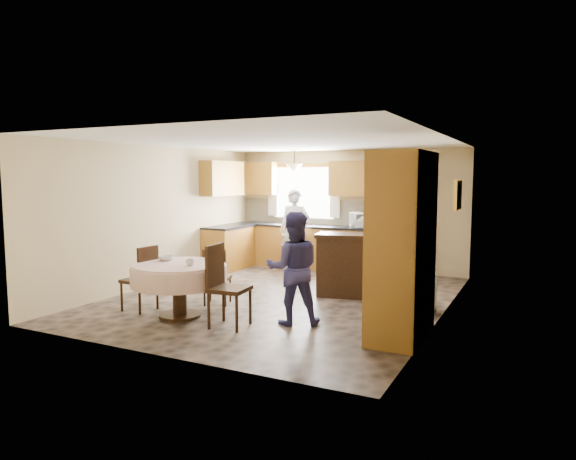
% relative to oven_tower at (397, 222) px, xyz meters
% --- Properties ---
extents(floor, '(5.00, 6.00, 0.01)m').
position_rel_oven_tower_xyz_m(floor, '(-1.15, -2.69, -1.06)').
color(floor, brown).
rests_on(floor, ground).
extents(ceiling, '(5.00, 6.00, 0.01)m').
position_rel_oven_tower_xyz_m(ceiling, '(-1.15, -2.69, 1.44)').
color(ceiling, white).
rests_on(ceiling, wall_back).
extents(wall_back, '(5.00, 0.02, 2.50)m').
position_rel_oven_tower_xyz_m(wall_back, '(-1.15, 0.31, 0.19)').
color(wall_back, tan).
rests_on(wall_back, floor).
extents(wall_front, '(5.00, 0.02, 2.50)m').
position_rel_oven_tower_xyz_m(wall_front, '(-1.15, -5.69, 0.19)').
color(wall_front, tan).
rests_on(wall_front, floor).
extents(wall_left, '(0.02, 6.00, 2.50)m').
position_rel_oven_tower_xyz_m(wall_left, '(-3.65, -2.69, 0.19)').
color(wall_left, tan).
rests_on(wall_left, floor).
extents(wall_right, '(0.02, 6.00, 2.50)m').
position_rel_oven_tower_xyz_m(wall_right, '(1.35, -2.69, 0.19)').
color(wall_right, tan).
rests_on(wall_right, floor).
extents(window, '(1.40, 0.03, 1.10)m').
position_rel_oven_tower_xyz_m(window, '(-2.15, 0.29, 0.54)').
color(window, white).
rests_on(window, wall_back).
extents(curtain_left, '(0.22, 0.02, 1.15)m').
position_rel_oven_tower_xyz_m(curtain_left, '(-2.90, 0.24, 0.59)').
color(curtain_left, white).
rests_on(curtain_left, wall_back).
extents(curtain_right, '(0.22, 0.02, 1.15)m').
position_rel_oven_tower_xyz_m(curtain_right, '(-1.40, 0.24, 0.59)').
color(curtain_right, white).
rests_on(curtain_right, wall_back).
extents(base_cab_back, '(3.30, 0.60, 0.88)m').
position_rel_oven_tower_xyz_m(base_cab_back, '(-2.00, 0.01, -0.62)').
color(base_cab_back, '#B67D30').
rests_on(base_cab_back, floor).
extents(counter_back, '(3.30, 0.64, 0.04)m').
position_rel_oven_tower_xyz_m(counter_back, '(-2.00, 0.01, -0.16)').
color(counter_back, black).
rests_on(counter_back, base_cab_back).
extents(base_cab_left, '(0.60, 1.20, 0.88)m').
position_rel_oven_tower_xyz_m(base_cab_left, '(-3.35, -0.89, -0.62)').
color(base_cab_left, '#B67D30').
rests_on(base_cab_left, floor).
extents(counter_left, '(0.64, 1.20, 0.04)m').
position_rel_oven_tower_xyz_m(counter_left, '(-3.35, -0.89, -0.16)').
color(counter_left, black).
rests_on(counter_left, base_cab_left).
extents(backsplash, '(3.30, 0.02, 0.55)m').
position_rel_oven_tower_xyz_m(backsplash, '(-2.00, 0.30, 0.12)').
color(backsplash, '#C3B48A').
rests_on(backsplash, wall_back).
extents(wall_cab_left, '(0.85, 0.33, 0.72)m').
position_rel_oven_tower_xyz_m(wall_cab_left, '(-3.20, 0.15, 0.85)').
color(wall_cab_left, '#BC842F').
rests_on(wall_cab_left, wall_back).
extents(wall_cab_right, '(0.90, 0.33, 0.72)m').
position_rel_oven_tower_xyz_m(wall_cab_right, '(-1.00, 0.15, 0.85)').
color(wall_cab_right, '#BC842F').
rests_on(wall_cab_right, wall_back).
extents(wall_cab_side, '(0.33, 1.20, 0.72)m').
position_rel_oven_tower_xyz_m(wall_cab_side, '(-3.48, -0.89, 0.85)').
color(wall_cab_side, '#BC842F').
rests_on(wall_cab_side, wall_left).
extents(oven_tower, '(0.66, 0.62, 2.12)m').
position_rel_oven_tower_xyz_m(oven_tower, '(0.00, 0.00, 0.00)').
color(oven_tower, '#B67D30').
rests_on(oven_tower, floor).
extents(oven_upper, '(0.56, 0.01, 0.45)m').
position_rel_oven_tower_xyz_m(oven_upper, '(0.00, -0.31, 0.19)').
color(oven_upper, black).
rests_on(oven_upper, oven_tower).
extents(oven_lower, '(0.56, 0.01, 0.45)m').
position_rel_oven_tower_xyz_m(oven_lower, '(0.00, -0.31, -0.31)').
color(oven_lower, black).
rests_on(oven_lower, oven_tower).
extents(pendant, '(0.36, 0.36, 0.18)m').
position_rel_oven_tower_xyz_m(pendant, '(-2.15, -0.19, 1.06)').
color(pendant, beige).
rests_on(pendant, ceiling).
extents(sideboard, '(1.43, 0.82, 0.96)m').
position_rel_oven_tower_xyz_m(sideboard, '(-0.09, -2.07, -0.58)').
color(sideboard, '#311E0D').
rests_on(sideboard, floor).
extents(space_heater, '(0.40, 0.29, 0.54)m').
position_rel_oven_tower_xyz_m(space_heater, '(1.05, -2.62, -0.79)').
color(space_heater, black).
rests_on(space_heater, floor).
extents(cupboard, '(0.59, 1.18, 2.25)m').
position_rel_oven_tower_xyz_m(cupboard, '(1.07, -3.88, 0.06)').
color(cupboard, '#B67D30').
rests_on(cupboard, floor).
extents(dining_table, '(1.32, 1.32, 0.75)m').
position_rel_oven_tower_xyz_m(dining_table, '(-1.92, -4.33, -0.48)').
color(dining_table, '#311E0D').
rests_on(dining_table, floor).
extents(chair_left, '(0.43, 0.43, 0.96)m').
position_rel_oven_tower_xyz_m(chair_left, '(-2.59, -4.32, -0.53)').
color(chair_left, '#311E0D').
rests_on(chair_left, floor).
extents(chair_back, '(0.48, 0.48, 0.87)m').
position_rel_oven_tower_xyz_m(chair_back, '(-1.83, -3.56, -0.58)').
color(chair_back, '#311E0D').
rests_on(chair_back, floor).
extents(chair_right, '(0.51, 0.51, 1.08)m').
position_rel_oven_tower_xyz_m(chair_right, '(-1.12, -4.43, -0.47)').
color(chair_right, '#311E0D').
rests_on(chair_right, floor).
extents(framed_picture, '(0.06, 0.57, 0.47)m').
position_rel_oven_tower_xyz_m(framed_picture, '(1.32, -1.28, 0.60)').
color(framed_picture, gold).
rests_on(framed_picture, wall_right).
extents(microwave, '(0.63, 0.49, 0.31)m').
position_rel_oven_tower_xyz_m(microwave, '(-0.63, -0.04, 0.02)').
color(microwave, silver).
rests_on(microwave, counter_back).
extents(person_sink, '(0.70, 0.55, 1.69)m').
position_rel_oven_tower_xyz_m(person_sink, '(-1.97, -0.54, -0.21)').
color(person_sink, silver).
rests_on(person_sink, floor).
extents(person_dining, '(0.91, 0.85, 1.50)m').
position_rel_oven_tower_xyz_m(person_dining, '(-0.35, -3.94, -0.31)').
color(person_dining, navy).
rests_on(person_dining, floor).
extents(bowl_sideboard, '(0.23, 0.23, 0.05)m').
position_rel_oven_tower_xyz_m(bowl_sideboard, '(-0.52, -2.07, -0.07)').
color(bowl_sideboard, '#B2B2B2').
rests_on(bowl_sideboard, sideboard).
extents(bottle_sideboard, '(0.15, 0.15, 0.30)m').
position_rel_oven_tower_xyz_m(bottle_sideboard, '(0.33, -2.07, 0.05)').
color(bottle_sideboard, silver).
rests_on(bottle_sideboard, sideboard).
extents(cup_table, '(0.15, 0.15, 0.09)m').
position_rel_oven_tower_xyz_m(cup_table, '(-1.68, -4.40, -0.26)').
color(cup_table, '#B2B2B2').
rests_on(cup_table, dining_table).
extents(bowl_table, '(0.26, 0.26, 0.07)m').
position_rel_oven_tower_xyz_m(bowl_table, '(-2.26, -4.19, -0.28)').
color(bowl_table, '#B2B2B2').
rests_on(bowl_table, dining_table).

